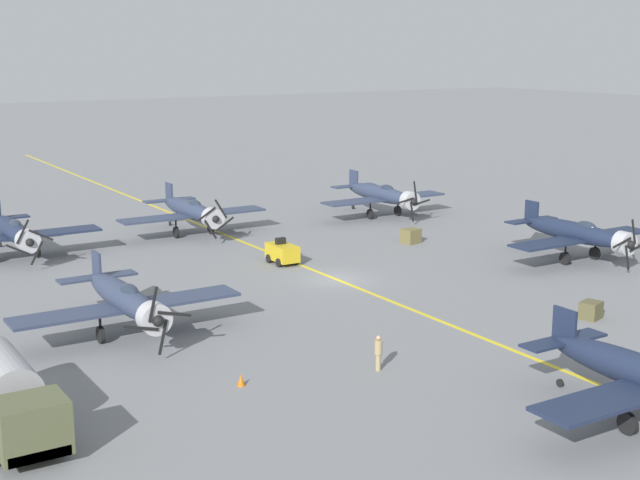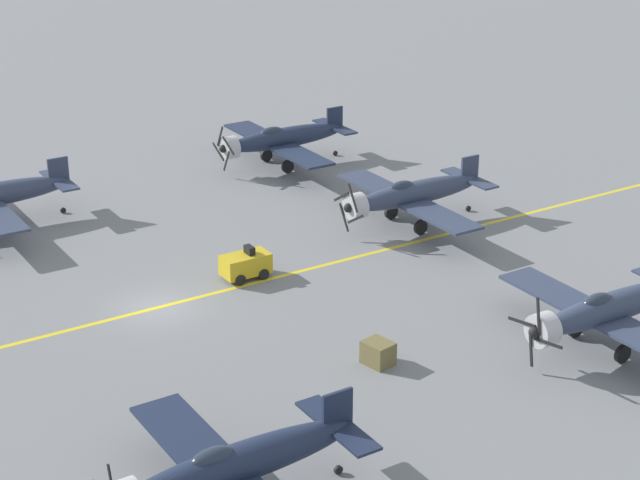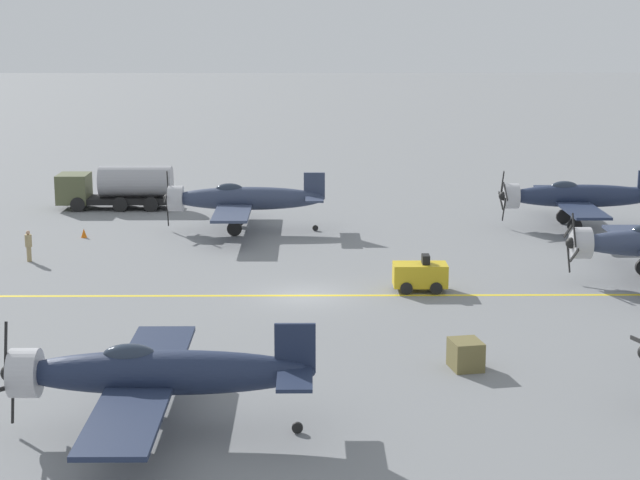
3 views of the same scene
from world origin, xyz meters
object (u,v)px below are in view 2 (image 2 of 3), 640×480
(airplane_near_right, at_px, (281,139))
(tow_tractor, at_px, (246,264))
(airplane_near_left, at_px, (607,309))
(airplane_near_center, at_px, (411,194))
(airplane_mid_left, at_px, (232,466))
(supply_crate_by_tanker, at_px, (378,353))

(airplane_near_right, xyz_separation_m, tow_tractor, (-15.50, 11.27, -1.22))
(airplane_near_left, xyz_separation_m, airplane_near_right, (31.57, -0.79, 0.00))
(airplane_near_left, relative_size, airplane_near_center, 1.00)
(airplane_near_right, bearing_deg, airplane_mid_left, 142.19)
(airplane_mid_left, bearing_deg, airplane_near_center, -63.16)
(airplane_near_right, bearing_deg, airplane_near_center, 178.64)
(airplane_mid_left, xyz_separation_m, supply_crate_by_tanker, (6.32, -10.86, -1.46))
(airplane_mid_left, relative_size, airplane_near_right, 1.00)
(airplane_near_center, xyz_separation_m, supply_crate_by_tanker, (-13.11, 11.61, -1.46))
(airplane_near_left, distance_m, airplane_mid_left, 20.87)
(airplane_near_center, bearing_deg, supply_crate_by_tanker, 150.26)
(supply_crate_by_tanker, bearing_deg, airplane_mid_left, 120.19)
(airplane_mid_left, bearing_deg, tow_tractor, -43.84)
(airplane_near_center, distance_m, supply_crate_by_tanker, 17.57)
(airplane_near_right, bearing_deg, tow_tractor, 138.98)
(airplane_near_left, height_order, supply_crate_by_tanker, airplane_near_left)
(tow_tractor, xyz_separation_m, supply_crate_by_tanker, (-11.65, -0.55, -0.24))
(airplane_near_left, xyz_separation_m, tow_tractor, (16.06, 10.48, -1.22))
(airplane_mid_left, relative_size, supply_crate_by_tanker, 9.03)
(airplane_near_left, distance_m, tow_tractor, 19.22)
(airplane_near_left, height_order, airplane_mid_left, airplane_near_left)
(airplane_near_center, bearing_deg, airplane_near_right, 15.42)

